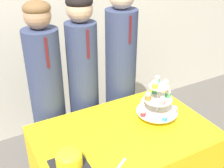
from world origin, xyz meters
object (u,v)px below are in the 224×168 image
(student_1, at_px, (84,93))
(student_2, at_px, (120,81))
(cupcake_stand, at_px, (157,100))
(student_0, at_px, (49,105))
(round_cake, at_px, (69,159))

(student_1, distance_m, student_2, 0.35)
(cupcake_stand, bearing_deg, student_2, 89.44)
(student_2, bearing_deg, student_0, -180.00)
(student_2, bearing_deg, student_1, -180.00)
(student_0, relative_size, student_1, 0.99)
(round_cake, relative_size, student_0, 0.13)
(round_cake, height_order, student_2, student_2)
(round_cake, distance_m, student_1, 0.82)
(cupcake_stand, xyz_separation_m, student_1, (-0.35, 0.54, -0.12))
(cupcake_stand, distance_m, student_0, 0.86)
(cupcake_stand, height_order, student_0, student_0)
(round_cake, relative_size, cupcake_stand, 0.65)
(round_cake, bearing_deg, student_2, 43.17)
(round_cake, xyz_separation_m, student_1, (0.40, 0.71, -0.03))
(round_cake, xyz_separation_m, student_2, (0.76, 0.71, -0.00))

